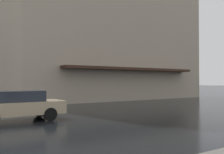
{
  "coord_description": "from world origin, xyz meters",
  "views": [
    {
      "loc": [
        -6.91,
        -3.11,
        1.84
      ],
      "look_at": [
        4.76,
        -10.84,
        2.09
      ],
      "focal_mm": 41.17,
      "sensor_mm": 36.0,
      "label": 1
    }
  ],
  "objects": [
    {
      "name": "haussmann_block_corner",
      "position": [
        21.67,
        -18.07,
        9.91
      ],
      "size": [
        19.55,
        20.33,
        20.25
      ],
      "color": "tan",
      "rests_on": "ground_plane"
    },
    {
      "name": "car_champagne",
      "position": [
        5.5,
        -6.03,
        0.76
      ],
      "size": [
        1.85,
        4.1,
        1.41
      ],
      "color": "tan",
      "rests_on": "ground_plane"
    }
  ]
}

